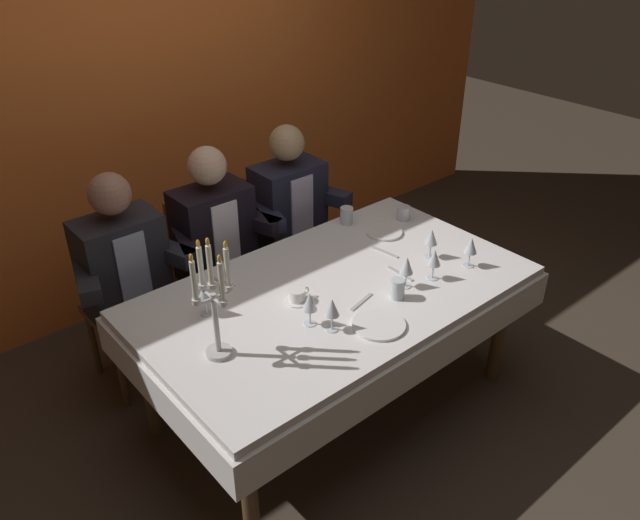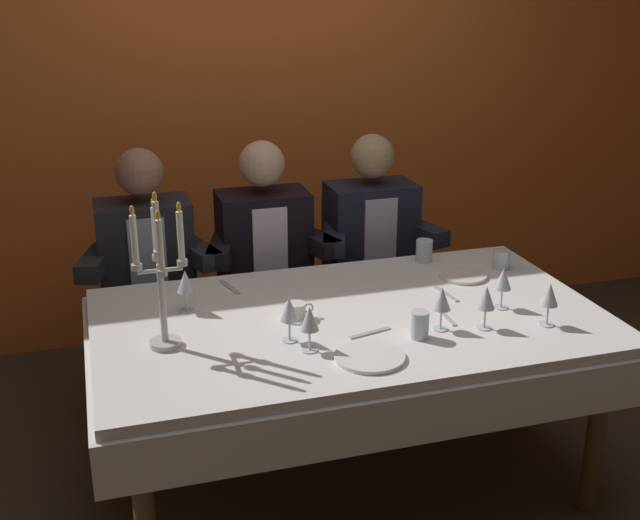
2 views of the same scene
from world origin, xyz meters
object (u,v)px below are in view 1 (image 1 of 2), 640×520
(seated_diner_0, at_px, (122,264))
(seated_diner_2, at_px, (288,205))
(wine_glass_6, at_px, (471,246))
(water_tumbler_2, at_px, (404,213))
(wine_glass_3, at_px, (332,308))
(wine_glass_4, at_px, (407,266))
(candelabra, at_px, (214,303))
(seated_diner_1, at_px, (213,231))
(coffee_cup_0, at_px, (298,296))
(wine_glass_0, at_px, (204,292))
(wine_glass_5, at_px, (310,303))
(dining_table, at_px, (334,308))
(wine_glass_1, at_px, (431,238))
(water_tumbler_1, at_px, (347,216))
(dinner_plate_1, at_px, (384,232))
(wine_glass_2, at_px, (434,258))
(water_tumbler_0, at_px, (398,289))
(dinner_plate_0, at_px, (379,325))

(seated_diner_0, relative_size, seated_diner_2, 1.00)
(wine_glass_6, distance_m, seated_diner_0, 1.79)
(water_tumbler_2, relative_size, seated_diner_2, 0.07)
(wine_glass_3, relative_size, wine_glass_6, 1.00)
(wine_glass_6, bearing_deg, wine_glass_4, 168.79)
(wine_glass_6, bearing_deg, candelabra, 170.51)
(wine_glass_3, bearing_deg, seated_diner_1, 85.10)
(candelabra, height_order, coffee_cup_0, candelabra)
(wine_glass_0, relative_size, wine_glass_4, 1.00)
(wine_glass_4, bearing_deg, seated_diner_0, 130.96)
(wine_glass_0, bearing_deg, wine_glass_5, -49.70)
(wine_glass_0, bearing_deg, dining_table, -20.50)
(wine_glass_1, bearing_deg, wine_glass_5, -176.88)
(seated_diner_0, bearing_deg, wine_glass_5, -68.52)
(seated_diner_0, height_order, seated_diner_2, same)
(wine_glass_1, distance_m, wine_glass_6, 0.21)
(wine_glass_5, distance_m, wine_glass_6, 0.95)
(wine_glass_5, xyz_separation_m, water_tumbler_1, (0.78, 0.61, -0.07))
(seated_diner_2, bearing_deg, dinner_plate_1, -74.50)
(wine_glass_5, bearing_deg, wine_glass_6, -8.66)
(wine_glass_4, distance_m, seated_diner_1, 1.18)
(dining_table, relative_size, seated_diner_2, 1.56)
(wine_glass_4, xyz_separation_m, wine_glass_6, (0.39, -0.08, 0.00))
(wine_glass_1, distance_m, coffee_cup_0, 0.80)
(wine_glass_4, relative_size, wine_glass_5, 1.00)
(wine_glass_1, height_order, wine_glass_4, same)
(wine_glass_2, relative_size, water_tumbler_1, 1.66)
(water_tumbler_0, xyz_separation_m, seated_diner_1, (-0.30, 1.14, -0.05))
(dinner_plate_0, xyz_separation_m, water_tumbler_1, (0.56, 0.82, 0.04))
(water_tumbler_0, xyz_separation_m, water_tumbler_1, (0.33, 0.72, -0.00))
(wine_glass_0, bearing_deg, wine_glass_1, -15.32)
(wine_glass_2, distance_m, wine_glass_3, 0.66)
(wine_glass_2, height_order, wine_glass_6, same)
(wine_glass_1, xyz_separation_m, water_tumbler_0, (-0.41, -0.15, -0.06))
(wine_glass_0, relative_size, wine_glass_1, 1.00)
(dinner_plate_0, xyz_separation_m, water_tumbler_0, (0.22, 0.10, 0.04))
(seated_diner_1, bearing_deg, wine_glass_3, -94.90)
(dining_table, bearing_deg, seated_diner_0, 127.57)
(wine_glass_2, height_order, wine_glass_5, same)
(dinner_plate_1, bearing_deg, water_tumbler_1, 109.04)
(wine_glass_1, xyz_separation_m, water_tumbler_1, (-0.07, 0.57, -0.07))
(water_tumbler_0, distance_m, coffee_cup_0, 0.47)
(dinner_plate_1, bearing_deg, wine_glass_4, -124.65)
(water_tumbler_1, relative_size, coffee_cup_0, 0.75)
(water_tumbler_1, distance_m, seated_diner_2, 0.44)
(dinner_plate_0, distance_m, seated_diner_1, 1.24)
(candelabra, height_order, water_tumbler_0, candelabra)
(wine_glass_4, relative_size, water_tumbler_2, 1.99)
(water_tumbler_1, bearing_deg, dinner_plate_0, -124.16)
(dinner_plate_1, distance_m, wine_glass_1, 0.36)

